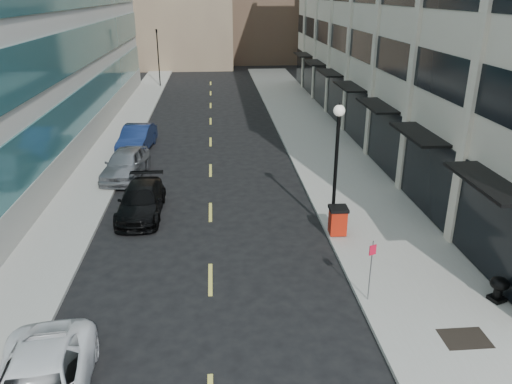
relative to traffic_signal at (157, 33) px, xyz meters
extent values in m
cube|color=#99978B|center=(13.00, -28.00, -5.64)|extent=(5.00, 80.00, 0.15)
cube|color=#99978B|center=(-1.00, -28.00, -5.64)|extent=(3.00, 80.00, 0.15)
cube|color=beige|center=(22.50, -21.00, 3.28)|extent=(14.00, 46.00, 18.00)
cube|color=black|center=(15.52, -21.00, -3.72)|extent=(0.18, 46.00, 3.60)
cube|color=black|center=(15.53, -21.00, 0.78)|extent=(0.12, 46.00, 1.80)
cube|color=beige|center=(15.50, -38.00, 3.28)|extent=(0.35, 0.60, 18.00)
cube|color=beige|center=(15.50, -32.00, 3.28)|extent=(0.35, 0.60, 18.00)
cube|color=beige|center=(15.50, -26.00, 3.28)|extent=(0.35, 0.60, 18.00)
cube|color=beige|center=(15.50, -20.00, 3.28)|extent=(0.35, 0.60, 18.00)
cube|color=beige|center=(15.50, -14.00, 3.28)|extent=(0.35, 0.60, 18.00)
cube|color=beige|center=(15.50, -8.00, 3.28)|extent=(0.35, 0.60, 18.00)
cube|color=beige|center=(15.50, -2.00, 3.28)|extent=(0.35, 0.60, 18.00)
cube|color=black|center=(14.85, -41.00, -1.82)|extent=(1.30, 4.00, 0.12)
cube|color=black|center=(14.85, -35.00, -1.82)|extent=(1.30, 4.00, 0.12)
cube|color=black|center=(14.85, -29.00, -1.82)|extent=(1.30, 4.00, 0.12)
cube|color=black|center=(14.85, -23.00, -1.82)|extent=(1.30, 4.00, 0.12)
cube|color=black|center=(14.85, -17.00, -1.82)|extent=(1.30, 4.00, 0.12)
cube|color=black|center=(14.85, -11.00, -1.82)|extent=(1.30, 4.00, 0.12)
cube|color=black|center=(14.85, -5.00, -1.82)|extent=(1.30, 4.00, 0.12)
cube|color=#99978B|center=(-2.46, -21.00, -4.82)|extent=(0.20, 46.00, 1.80)
cube|color=#306B71|center=(-2.47, -21.00, -2.72)|extent=(0.14, 45.60, 2.40)
cube|color=#306B71|center=(-2.47, -21.00, 0.78)|extent=(0.14, 45.60, 2.40)
cube|color=black|center=(13.10, -44.20, -5.56)|extent=(1.40, 1.00, 0.01)
cube|color=#D8CC4C|center=(5.50, -40.00, -5.71)|extent=(0.15, 2.20, 0.01)
cube|color=#D8CC4C|center=(5.50, -34.00, -5.71)|extent=(0.15, 2.20, 0.01)
cube|color=#D8CC4C|center=(5.50, -28.00, -5.71)|extent=(0.15, 2.20, 0.01)
cube|color=#D8CC4C|center=(5.50, -22.00, -5.71)|extent=(0.15, 2.20, 0.01)
cube|color=#D8CC4C|center=(5.50, -16.00, -5.71)|extent=(0.15, 2.20, 0.01)
cube|color=#D8CC4C|center=(5.50, -10.00, -5.71)|extent=(0.15, 2.20, 0.01)
cube|color=#D8CC4C|center=(5.50, -4.00, -5.71)|extent=(0.15, 2.20, 0.01)
cube|color=#D8CC4C|center=(5.50, 2.00, -5.71)|extent=(0.15, 2.20, 0.01)
cylinder|color=black|center=(0.00, 0.00, -2.72)|extent=(0.12, 0.12, 6.00)
imported|color=black|center=(0.00, 0.00, 0.27)|extent=(0.66, 0.66, 1.98)
imported|color=black|center=(2.30, -34.00, -5.01)|extent=(2.02, 4.86, 1.41)
imported|color=gray|center=(0.78, -28.81, -4.89)|extent=(2.56, 5.05, 1.65)
imported|color=navy|center=(0.70, -23.57, -4.90)|extent=(2.20, 5.09, 1.63)
cube|color=#AE1D0B|center=(10.90, -37.08, -4.96)|extent=(0.71, 0.71, 1.10)
cube|color=black|center=(10.90, -37.08, -4.38)|extent=(0.80, 0.80, 0.13)
cylinder|color=black|center=(10.68, -36.71, -5.45)|extent=(0.07, 0.24, 0.24)
cylinder|color=black|center=(11.12, -36.71, -5.45)|extent=(0.07, 0.24, 0.24)
cylinder|color=black|center=(10.80, -36.56, -5.38)|extent=(0.34, 0.34, 0.38)
cylinder|color=black|center=(10.80, -36.56, -2.92)|extent=(0.15, 0.15, 4.86)
sphere|color=silver|center=(10.80, -36.56, -0.33)|extent=(0.47, 0.47, 0.47)
cone|color=black|center=(10.80, -36.56, -0.07)|extent=(0.13, 0.13, 0.19)
cylinder|color=slate|center=(10.80, -41.95, -4.46)|extent=(0.04, 0.04, 2.21)
cube|color=red|center=(10.80, -41.97, -3.68)|extent=(0.25, 0.12, 0.35)
cube|color=black|center=(15.10, -42.36, -5.50)|extent=(0.60, 0.60, 0.13)
cylinder|color=black|center=(15.10, -42.36, -5.23)|extent=(0.29, 0.29, 0.45)
ellipsoid|color=black|center=(15.10, -42.36, -4.92)|extent=(0.63, 0.63, 0.44)
camera|label=1|loc=(5.84, -55.82, 4.08)|focal=35.00mm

